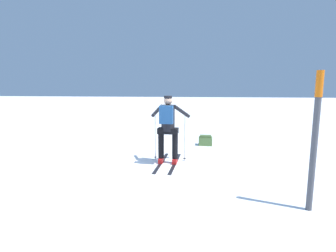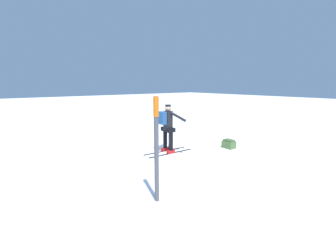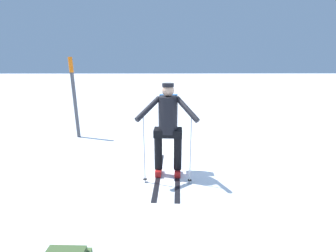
% 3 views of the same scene
% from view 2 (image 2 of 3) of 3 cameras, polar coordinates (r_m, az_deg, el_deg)
% --- Properties ---
extents(ground_plane, '(80.00, 80.00, 0.00)m').
position_cam_2_polar(ground_plane, '(7.95, -3.58, -7.54)').
color(ground_plane, white).
extents(skier, '(1.87, 1.09, 1.76)m').
position_cam_2_polar(skier, '(8.07, -0.11, 0.21)').
color(skier, black).
rests_on(skier, ground_plane).
extents(dropped_backpack, '(0.36, 0.46, 0.34)m').
position_cam_2_polar(dropped_backpack, '(9.13, 15.19, -4.43)').
color(dropped_backpack, '#4C6B38').
rests_on(dropped_backpack, ground_plane).
extents(trail_marker, '(0.11, 0.11, 2.24)m').
position_cam_2_polar(trail_marker, '(4.64, -2.97, -4.21)').
color(trail_marker, '#4C4C51').
rests_on(trail_marker, ground_plane).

